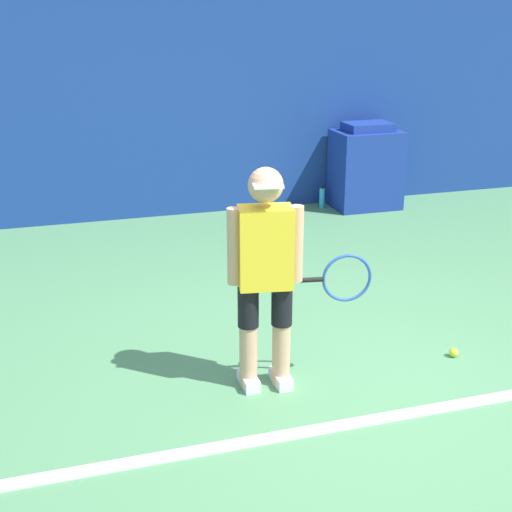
% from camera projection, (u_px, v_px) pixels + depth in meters
% --- Properties ---
extents(ground_plane, '(24.00, 24.00, 0.00)m').
position_uv_depth(ground_plane, '(357.00, 389.00, 4.75)').
color(ground_plane, '#518C5B').
extents(back_wall, '(24.00, 0.10, 3.02)m').
position_uv_depth(back_wall, '(200.00, 87.00, 8.30)').
color(back_wall, navy).
rests_on(back_wall, ground_plane).
extents(court_baseline, '(21.60, 0.10, 0.01)m').
position_uv_depth(court_baseline, '(382.00, 418.00, 4.41)').
color(court_baseline, white).
rests_on(court_baseline, ground_plane).
extents(tennis_player, '(0.93, 0.31, 1.49)m').
position_uv_depth(tennis_player, '(267.00, 271.00, 4.53)').
color(tennis_player, tan).
rests_on(tennis_player, ground_plane).
extents(tennis_ball, '(0.07, 0.07, 0.07)m').
position_uv_depth(tennis_ball, '(454.00, 352.00, 5.18)').
color(tennis_ball, '#D1E533').
rests_on(tennis_ball, ground_plane).
extents(covered_chair, '(0.80, 0.58, 1.06)m').
position_uv_depth(covered_chair, '(366.00, 167.00, 8.84)').
color(covered_chair, navy).
rests_on(covered_chair, ground_plane).
extents(water_bottle, '(0.07, 0.07, 0.27)m').
position_uv_depth(water_bottle, '(322.00, 198.00, 8.93)').
color(water_bottle, '#33ADD6').
rests_on(water_bottle, ground_plane).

